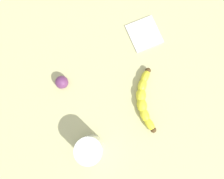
% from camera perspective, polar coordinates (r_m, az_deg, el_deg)
% --- Properties ---
extents(wooden_tabletop, '(1.20, 1.20, 0.03)m').
position_cam_1_polar(wooden_tabletop, '(0.81, 1.38, -1.06)').
color(wooden_tabletop, '#C5C182').
rests_on(wooden_tabletop, ground).
extents(banana, '(0.11, 0.23, 0.04)m').
position_cam_1_polar(banana, '(0.78, 8.67, -2.87)').
color(banana, yellow).
rests_on(banana, wooden_tabletop).
extents(smoothie_glass, '(0.09, 0.09, 0.11)m').
position_cam_1_polar(smoothie_glass, '(0.75, -6.08, -15.80)').
color(smoothie_glass, silver).
rests_on(smoothie_glass, wooden_tabletop).
extents(plum_fruit, '(0.05, 0.05, 0.05)m').
position_cam_1_polar(plum_fruit, '(0.80, -13.51, 1.94)').
color(plum_fruit, '#6B3360').
rests_on(plum_fruit, wooden_tabletop).
extents(folded_napkin, '(0.12, 0.12, 0.01)m').
position_cam_1_polar(folded_napkin, '(0.86, 8.77, 14.72)').
color(folded_napkin, white).
rests_on(folded_napkin, wooden_tabletop).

